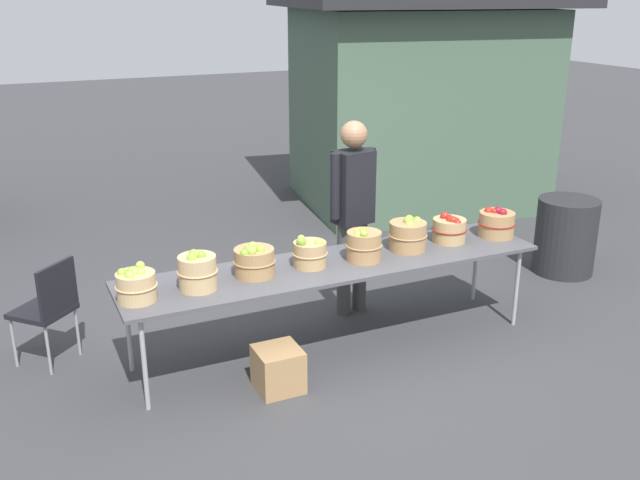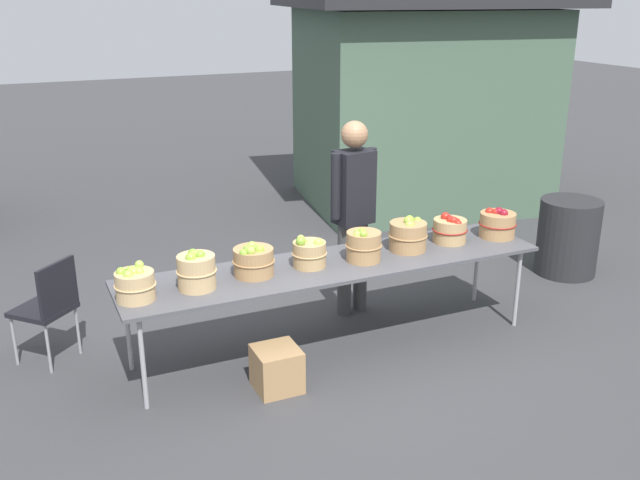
# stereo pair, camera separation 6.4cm
# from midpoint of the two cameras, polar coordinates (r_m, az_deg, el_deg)

# --- Properties ---
(ground_plane) EXTENTS (40.00, 40.00, 0.00)m
(ground_plane) POSITION_cam_midpoint_polar(r_m,az_deg,el_deg) (6.07, 0.89, -8.45)
(ground_plane) COLOR #38383A
(market_table) EXTENTS (3.50, 0.76, 0.75)m
(market_table) POSITION_cam_midpoint_polar(r_m,az_deg,el_deg) (5.77, 0.93, -2.13)
(market_table) COLOR #4C4C51
(market_table) RESTS_ON ground
(apple_basket_green_0) EXTENTS (0.30, 0.30, 0.25)m
(apple_basket_green_0) POSITION_cam_midpoint_polar(r_m,az_deg,el_deg) (5.21, -14.82, -3.49)
(apple_basket_green_0) COLOR tan
(apple_basket_green_0) RESTS_ON market_table
(apple_basket_green_1) EXTENTS (0.30, 0.30, 0.30)m
(apple_basket_green_1) POSITION_cam_midpoint_polar(r_m,az_deg,el_deg) (5.30, -10.10, -2.48)
(apple_basket_green_1) COLOR tan
(apple_basket_green_1) RESTS_ON market_table
(apple_basket_green_2) EXTENTS (0.33, 0.33, 0.27)m
(apple_basket_green_2) POSITION_cam_midpoint_polar(r_m,az_deg,el_deg) (5.50, -5.61, -1.66)
(apple_basket_green_2) COLOR #A87F51
(apple_basket_green_2) RESTS_ON market_table
(apple_basket_green_3) EXTENTS (0.28, 0.28, 0.26)m
(apple_basket_green_3) POSITION_cam_midpoint_polar(r_m,az_deg,el_deg) (5.65, -1.16, -1.05)
(apple_basket_green_3) COLOR tan
(apple_basket_green_3) RESTS_ON market_table
(apple_basket_green_4) EXTENTS (0.30, 0.30, 0.29)m
(apple_basket_green_4) POSITION_cam_midpoint_polar(r_m,az_deg,el_deg) (5.78, 3.19, -0.43)
(apple_basket_green_4) COLOR #A87F51
(apple_basket_green_4) RESTS_ON market_table
(apple_basket_green_5) EXTENTS (0.33, 0.33, 0.30)m
(apple_basket_green_5) POSITION_cam_midpoint_polar(r_m,az_deg,el_deg) (6.05, 6.73, 0.41)
(apple_basket_green_5) COLOR #A87F51
(apple_basket_green_5) RESTS_ON market_table
(apple_basket_red_0) EXTENTS (0.31, 0.31, 0.26)m
(apple_basket_red_0) POSITION_cam_midpoint_polar(r_m,az_deg,el_deg) (6.31, 10.00, 0.87)
(apple_basket_red_0) COLOR tan
(apple_basket_red_0) RESTS_ON market_table
(apple_basket_red_1) EXTENTS (0.33, 0.33, 0.27)m
(apple_basket_red_1) POSITION_cam_midpoint_polar(r_m,az_deg,el_deg) (6.53, 13.64, 1.31)
(apple_basket_red_1) COLOR #A87F51
(apple_basket_red_1) RESTS_ON market_table
(vendor_adult) EXTENTS (0.47, 0.29, 1.78)m
(vendor_adult) POSITION_cam_midpoint_polar(r_m,az_deg,el_deg) (6.33, 2.35, 2.96)
(vendor_adult) COLOR #3F3F3F
(vendor_adult) RESTS_ON ground
(food_kiosk) EXTENTS (3.91, 3.41, 2.74)m
(food_kiosk) POSITION_cam_midpoint_polar(r_m,az_deg,el_deg) (9.96, 7.54, 10.87)
(food_kiosk) COLOR #47604C
(food_kiosk) RESTS_ON ground
(folding_chair) EXTENTS (0.57, 0.57, 0.86)m
(folding_chair) POSITION_cam_midpoint_polar(r_m,az_deg,el_deg) (6.00, -21.14, -4.81)
(folding_chair) COLOR black
(folding_chair) RESTS_ON ground
(trash_barrel) EXTENTS (0.62, 0.62, 0.79)m
(trash_barrel) POSITION_cam_midpoint_polar(r_m,az_deg,el_deg) (7.88, 18.80, 0.30)
(trash_barrel) COLOR #262628
(trash_barrel) RESTS_ON ground
(produce_crate) EXTENTS (0.33, 0.33, 0.33)m
(produce_crate) POSITION_cam_midpoint_polar(r_m,az_deg,el_deg) (5.41, -3.70, -10.24)
(produce_crate) COLOR #A87F51
(produce_crate) RESTS_ON ground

